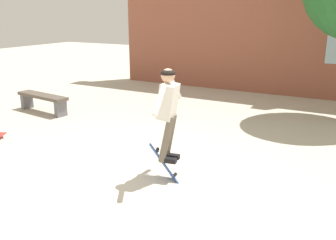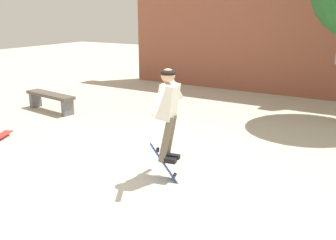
{
  "view_description": "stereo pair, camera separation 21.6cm",
  "coord_description": "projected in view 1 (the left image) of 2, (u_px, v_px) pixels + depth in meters",
  "views": [
    {
      "loc": [
        3.1,
        -4.51,
        2.57
      ],
      "look_at": [
        0.48,
        0.27,
        0.97
      ],
      "focal_mm": 40.0,
      "sensor_mm": 36.0,
      "label": 1
    },
    {
      "loc": [
        3.28,
        -4.4,
        2.57
      ],
      "look_at": [
        0.48,
        0.27,
        0.97
      ],
      "focal_mm": 40.0,
      "sensor_mm": 36.0,
      "label": 2
    }
  ],
  "objects": [
    {
      "name": "skater",
      "position": [
        168.0,
        107.0,
        5.62
      ],
      "size": [
        0.35,
        1.21,
        1.44
      ],
      "rotation": [
        0.0,
        0.0,
        0.18
      ],
      "color": "silver"
    },
    {
      "name": "skateboard_flipping",
      "position": [
        164.0,
        164.0,
        5.91
      ],
      "size": [
        0.63,
        0.23,
        0.66
      ],
      "rotation": [
        0.0,
        0.0,
        -0.07
      ],
      "color": "#2D519E"
    },
    {
      "name": "building_backdrop",
      "position": [
        267.0,
        15.0,
        11.59
      ],
      "size": [
        10.6,
        0.52,
        5.78
      ],
      "color": "#93513D",
      "rests_on": "ground_plane"
    },
    {
      "name": "park_bench",
      "position": [
        43.0,
        99.0,
        9.74
      ],
      "size": [
        1.69,
        0.57,
        0.48
      ],
      "rotation": [
        0.0,
        0.0,
        -0.13
      ],
      "color": "brown",
      "rests_on": "ground_plane"
    },
    {
      "name": "ground_plane",
      "position": [
        133.0,
        179.0,
        5.95
      ],
      "size": [
        40.0,
        40.0,
        0.0
      ],
      "primitive_type": "plane",
      "color": "beige"
    }
  ]
}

